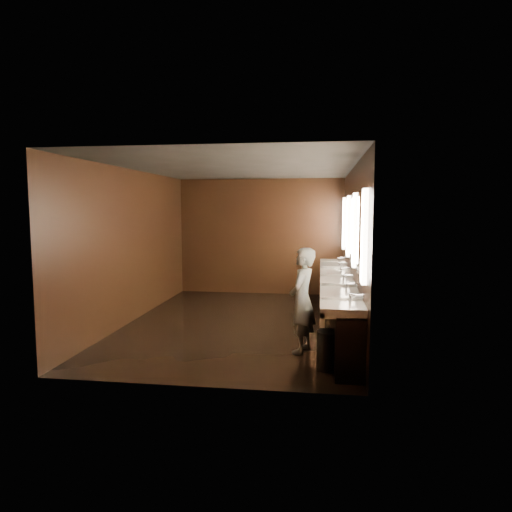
% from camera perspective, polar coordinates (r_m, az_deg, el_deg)
% --- Properties ---
extents(floor, '(6.00, 6.00, 0.00)m').
position_cam_1_polar(floor, '(8.42, -2.10, -8.39)').
color(floor, black).
rests_on(floor, ground).
extents(ceiling, '(4.00, 6.00, 0.02)m').
position_cam_1_polar(ceiling, '(8.18, -2.17, 10.96)').
color(ceiling, '#2D2D2B').
rests_on(ceiling, wall_back).
extents(wall_back, '(4.00, 0.02, 2.80)m').
position_cam_1_polar(wall_back, '(11.14, 0.59, 2.44)').
color(wall_back, black).
rests_on(wall_back, floor).
extents(wall_front, '(4.00, 0.02, 2.80)m').
position_cam_1_polar(wall_front, '(5.27, -7.90, -1.59)').
color(wall_front, black).
rests_on(wall_front, floor).
extents(wall_left, '(0.02, 6.00, 2.80)m').
position_cam_1_polar(wall_left, '(8.76, -15.12, 1.27)').
color(wall_left, black).
rests_on(wall_left, floor).
extents(wall_right, '(0.02, 6.00, 2.80)m').
position_cam_1_polar(wall_right, '(8.07, 11.98, 0.96)').
color(wall_right, black).
rests_on(wall_right, floor).
extents(sink_counter, '(0.55, 5.40, 1.01)m').
position_cam_1_polar(sink_counter, '(8.19, 10.39, -5.33)').
color(sink_counter, black).
rests_on(sink_counter, floor).
extents(mirror_band, '(0.06, 5.03, 1.15)m').
position_cam_1_polar(mirror_band, '(8.05, 11.89, 3.44)').
color(mirror_band, '#FCE1C2').
rests_on(mirror_band, wall_right).
extents(person, '(0.50, 0.63, 1.53)m').
position_cam_1_polar(person, '(6.66, 5.81, -5.53)').
color(person, '#85A7C7').
rests_on(person, floor).
extents(trash_bin, '(0.37, 0.37, 0.51)m').
position_cam_1_polar(trash_bin, '(6.12, 9.10, -11.55)').
color(trash_bin, black).
rests_on(trash_bin, floor).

